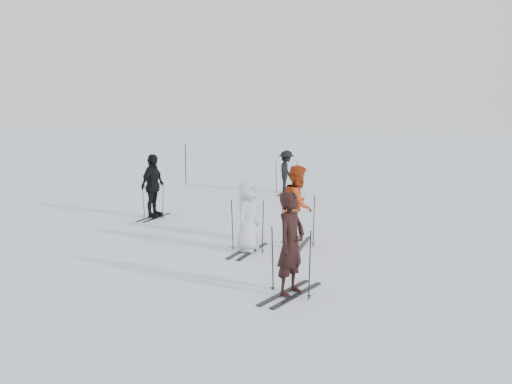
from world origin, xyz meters
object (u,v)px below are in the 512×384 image
(skier_uphill_far, at_px, (286,172))
(skier_uphill_left, at_px, (153,187))
(skier_red, at_px, (298,206))
(skier_near_dark, at_px, (291,245))
(skier_grey, at_px, (247,217))
(piste_marker, at_px, (186,164))

(skier_uphill_far, bearing_deg, skier_uphill_left, 151.49)
(skier_red, distance_m, skier_uphill_left, 5.53)
(skier_near_dark, relative_size, skier_red, 0.96)
(skier_grey, relative_size, skier_uphill_far, 1.02)
(skier_uphill_far, relative_size, piste_marker, 0.93)
(skier_red, relative_size, piste_marker, 1.11)
(skier_uphill_left, xyz_separation_m, skier_uphill_far, (3.07, 5.89, -0.15))
(skier_grey, height_order, piste_marker, piste_marker)
(skier_near_dark, bearing_deg, skier_red, 28.06)
(skier_near_dark, relative_size, piste_marker, 1.07)
(skier_uphill_left, xyz_separation_m, piste_marker, (-1.69, 7.07, -0.08))
(skier_near_dark, distance_m, skier_red, 3.83)
(skier_near_dark, height_order, piste_marker, skier_near_dark)
(skier_uphill_far, bearing_deg, skier_grey, -175.36)
(skier_uphill_far, height_order, piste_marker, piste_marker)
(skier_near_dark, relative_size, skier_uphill_far, 1.15)
(skier_grey, height_order, skier_uphill_left, skier_uphill_left)
(skier_grey, bearing_deg, skier_uphill_left, 58.59)
(skier_near_dark, distance_m, skier_grey, 3.28)
(skier_red, xyz_separation_m, skier_uphill_far, (-1.98, 8.17, -0.17))
(skier_near_dark, distance_m, skier_uphill_left, 8.26)
(skier_grey, bearing_deg, skier_red, -41.17)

